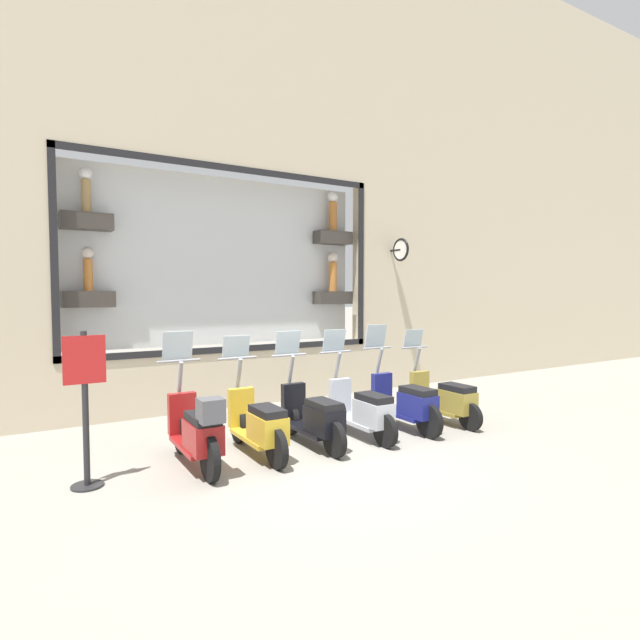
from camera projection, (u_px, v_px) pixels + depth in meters
name	position (u px, v px, depth m)	size (l,w,h in m)	color
ground_plane	(324.00, 457.00, 6.79)	(120.00, 120.00, 0.00)	gray
building_facade	(227.00, 127.00, 9.59)	(1.18, 36.00, 10.60)	beige
scooter_olive_0	(445.00, 399.00, 8.55)	(1.79, 0.61, 1.56)	black
scooter_navy_1	(406.00, 403.00, 8.11)	(1.81, 0.60, 1.68)	black
scooter_silver_2	(363.00, 410.00, 7.67)	(1.80, 0.60, 1.63)	black
scooter_black_3	(314.00, 417.00, 7.22)	(1.80, 0.61, 1.64)	black
scooter_yellow_4	(259.00, 425.00, 6.78)	(1.80, 0.60, 1.60)	black
scooter_red_5	(197.00, 431.00, 6.29)	(1.81, 0.60, 1.70)	black
shop_sign_post	(85.00, 403.00, 5.68)	(0.36, 0.45, 1.80)	#232326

